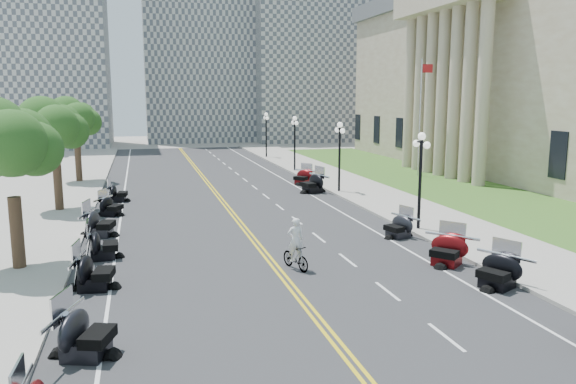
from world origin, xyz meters
TOP-DOWN VIEW (x-y plane):
  - ground at (0.00, 0.00)m, footprint 160.00×160.00m
  - road at (0.00, 10.00)m, footprint 16.00×90.00m
  - centerline_yellow_a at (-0.12, 10.00)m, footprint 0.12×90.00m
  - centerline_yellow_b at (0.12, 10.00)m, footprint 0.12×90.00m
  - edge_line_north at (6.40, 10.00)m, footprint 0.12×90.00m
  - edge_line_south at (-6.40, 10.00)m, footprint 0.12×90.00m
  - lane_dash_4 at (3.20, -8.00)m, footprint 0.12×2.00m
  - lane_dash_5 at (3.20, -4.00)m, footprint 0.12×2.00m
  - lane_dash_6 at (3.20, 0.00)m, footprint 0.12×2.00m
  - lane_dash_7 at (3.20, 4.00)m, footprint 0.12×2.00m
  - lane_dash_8 at (3.20, 8.00)m, footprint 0.12×2.00m
  - lane_dash_9 at (3.20, 12.00)m, footprint 0.12×2.00m
  - lane_dash_10 at (3.20, 16.00)m, footprint 0.12×2.00m
  - lane_dash_11 at (3.20, 20.00)m, footprint 0.12×2.00m
  - lane_dash_12 at (3.20, 24.00)m, footprint 0.12×2.00m
  - lane_dash_13 at (3.20, 28.00)m, footprint 0.12×2.00m
  - lane_dash_14 at (3.20, 32.00)m, footprint 0.12×2.00m
  - lane_dash_15 at (3.20, 36.00)m, footprint 0.12×2.00m
  - lane_dash_16 at (3.20, 40.00)m, footprint 0.12×2.00m
  - lane_dash_17 at (3.20, 44.00)m, footprint 0.12×2.00m
  - lane_dash_18 at (3.20, 48.00)m, footprint 0.12×2.00m
  - lane_dash_19 at (3.20, 52.00)m, footprint 0.12×2.00m
  - sidewalk_north at (10.50, 10.00)m, footprint 5.00×90.00m
  - sidewalk_south at (-10.50, 10.00)m, footprint 5.00×90.00m
  - lawn at (17.50, 18.00)m, footprint 9.00×60.00m
  - civic_building at (32.00, 22.00)m, footprint 26.00×51.00m
  - distant_block_a at (-18.00, 62.00)m, footprint 18.00×14.00m
  - distant_block_b at (4.00, 68.00)m, footprint 16.00×12.00m
  - distant_block_c at (22.00, 65.00)m, footprint 20.00×14.00m
  - street_lamp_2 at (8.60, 4.00)m, footprint 0.50×1.20m
  - street_lamp_3 at (8.60, 16.00)m, footprint 0.50×1.20m
  - street_lamp_4 at (8.60, 28.00)m, footprint 0.50×1.20m
  - street_lamp_5 at (8.60, 40.00)m, footprint 0.50×1.20m
  - flagpole at (18.00, 22.00)m, footprint 1.10×0.20m
  - tree_2 at (-10.00, 2.00)m, footprint 4.80×4.80m
  - tree_3 at (-10.00, 14.00)m, footprint 4.80×4.80m
  - tree_4 at (-10.00, 26.00)m, footprint 4.80×4.80m
  - motorcycle_n_4 at (7.21, -4.65)m, footprint 2.66×2.66m
  - motorcycle_n_5 at (6.91, -1.68)m, footprint 2.81×2.81m
  - motorcycle_n_6 at (6.99, 3.02)m, footprint 2.22×2.22m
  - motorcycle_n_9 at (6.76, 16.57)m, footprint 2.70×2.70m
  - motorcycle_n_10 at (7.18, 20.48)m, footprint 2.67×2.67m
  - motorcycle_s_4 at (-6.75, -6.65)m, footprint 2.65×2.65m
  - motorcycle_s_5 at (-6.93, -1.08)m, footprint 2.32×2.32m
  - motorcycle_s_6 at (-6.86, 2.89)m, footprint 2.02×2.02m
  - motorcycle_s_7 at (-7.26, 6.99)m, footprint 2.55×2.55m
  - motorcycle_s_8 at (-6.94, 12.01)m, footprint 2.41×2.41m
  - motorcycle_s_9 at (-6.70, 16.53)m, footprint 2.03×2.03m
  - bicycle at (0.71, -0.68)m, footprint 1.03×1.78m
  - cyclist_rider at (0.71, -0.68)m, footprint 0.65×0.43m

SIDE VIEW (x-z plane):
  - ground at x=0.00m, z-range 0.00..0.00m
  - road at x=0.00m, z-range 0.00..0.01m
  - centerline_yellow_a at x=-0.12m, z-range 0.01..0.01m
  - centerline_yellow_b at x=0.12m, z-range 0.01..0.01m
  - edge_line_north at x=6.40m, z-range 0.01..0.01m
  - edge_line_south at x=-6.40m, z-range 0.01..0.01m
  - lane_dash_4 at x=3.20m, z-range 0.01..0.01m
  - lane_dash_5 at x=3.20m, z-range 0.01..0.01m
  - lane_dash_6 at x=3.20m, z-range 0.01..0.01m
  - lane_dash_7 at x=3.20m, z-range 0.01..0.01m
  - lane_dash_8 at x=3.20m, z-range 0.01..0.01m
  - lane_dash_9 at x=3.20m, z-range 0.01..0.01m
  - lane_dash_10 at x=3.20m, z-range 0.01..0.01m
  - lane_dash_11 at x=3.20m, z-range 0.01..0.01m
  - lane_dash_12 at x=3.20m, z-range 0.01..0.01m
  - lane_dash_13 at x=3.20m, z-range 0.01..0.01m
  - lane_dash_14 at x=3.20m, z-range 0.01..0.01m
  - lane_dash_15 at x=3.20m, z-range 0.01..0.01m
  - lane_dash_16 at x=3.20m, z-range 0.01..0.01m
  - lane_dash_17 at x=3.20m, z-range 0.01..0.01m
  - lane_dash_18 at x=3.20m, z-range 0.01..0.01m
  - lane_dash_19 at x=3.20m, z-range 0.01..0.01m
  - lawn at x=17.50m, z-range 0.00..0.10m
  - sidewalk_north at x=10.50m, z-range 0.00..0.15m
  - sidewalk_south at x=-10.50m, z-range 0.00..0.15m
  - bicycle at x=0.71m, z-range 0.00..1.03m
  - motorcycle_n_6 at x=6.99m, z-range 0.00..1.24m
  - motorcycle_s_8 at x=-6.94m, z-range 0.00..1.25m
  - motorcycle_s_9 at x=-6.70m, z-range 0.00..1.28m
  - motorcycle_n_10 at x=7.18m, z-range 0.00..1.33m
  - motorcycle_s_6 at x=-6.86m, z-range 0.00..1.38m
  - motorcycle_n_4 at x=7.21m, z-range 0.00..1.39m
  - motorcycle_n_5 at x=6.91m, z-range 0.00..1.40m
  - motorcycle_s_5 at x=-6.93m, z-range 0.00..1.43m
  - motorcycle_s_4 at x=-6.75m, z-range 0.00..1.46m
  - motorcycle_s_7 at x=-7.26m, z-range 0.00..1.48m
  - motorcycle_n_9 at x=6.76m, z-range 0.00..1.54m
  - cyclist_rider at x=0.71m, z-range 1.03..2.81m
  - street_lamp_2 at x=8.60m, z-range 0.15..5.05m
  - street_lamp_3 at x=8.60m, z-range 0.15..5.05m
  - street_lamp_4 at x=8.60m, z-range 0.15..5.05m
  - street_lamp_5 at x=8.60m, z-range 0.15..5.05m
  - tree_2 at x=-10.00m, z-range 0.15..9.35m
  - tree_3 at x=-10.00m, z-range 0.15..9.35m
  - tree_4 at x=-10.00m, z-range 0.15..9.35m
  - flagpole at x=18.00m, z-range 0.00..10.00m
  - civic_building at x=32.00m, z-range 0.00..17.80m
  - distant_block_c at x=22.00m, z-range 0.00..22.00m
  - distant_block_a at x=-18.00m, z-range 0.00..26.00m
  - distant_block_b at x=4.00m, z-range 0.00..30.00m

